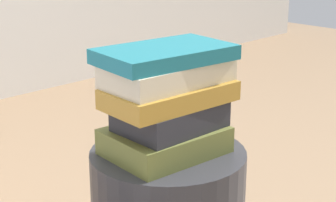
% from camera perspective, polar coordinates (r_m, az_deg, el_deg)
% --- Properties ---
extents(book_olive, '(0.27, 0.22, 0.06)m').
position_cam_1_polar(book_olive, '(1.26, -0.46, -4.08)').
color(book_olive, olive).
rests_on(book_olive, side_table).
extents(book_charcoal, '(0.23, 0.17, 0.06)m').
position_cam_1_polar(book_charcoal, '(1.24, 0.18, -1.57)').
color(book_charcoal, '#28282D').
rests_on(book_charcoal, book_olive).
extents(book_ochre, '(0.30, 0.18, 0.04)m').
position_cam_1_polar(book_ochre, '(1.22, 0.20, 0.64)').
color(book_ochre, '#B7842D').
rests_on(book_ochre, book_charcoal).
extents(book_cream, '(0.29, 0.17, 0.05)m').
position_cam_1_polar(book_cream, '(1.22, 0.22, 2.93)').
color(book_cream, beige).
rests_on(book_cream, book_ochre).
extents(book_teal, '(0.31, 0.21, 0.03)m').
position_cam_1_polar(book_teal, '(1.21, -0.12, 4.90)').
color(book_teal, '#1E727F').
rests_on(book_teal, book_cream).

